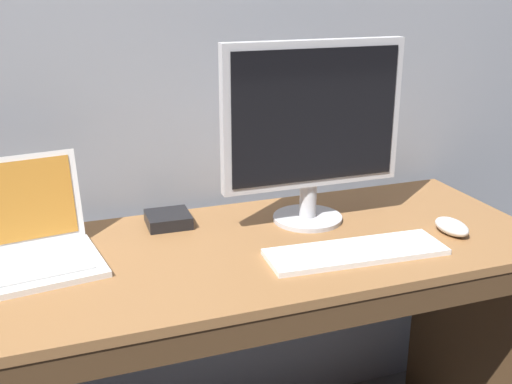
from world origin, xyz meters
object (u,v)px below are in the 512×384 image
external_monitor (313,124)px  laptop_white (22,249)px  computer_mouse (452,227)px  external_drive_box (168,219)px  wired_keyboard (356,252)px

external_monitor → laptop_white: bearing=-178.6°
external_monitor → computer_mouse: external_monitor is taller
computer_mouse → external_drive_box: bearing=150.9°
laptop_white → wired_keyboard: bearing=-15.7°
external_monitor → wired_keyboard: (0.02, -0.23, -0.26)m
laptop_white → wired_keyboard: (0.75, -0.21, -0.03)m
external_drive_box → laptop_white: bearing=-160.8°
wired_keyboard → external_drive_box: (-0.38, 0.34, 0.01)m
computer_mouse → wired_keyboard: bearing=-178.9°
external_monitor → computer_mouse: (0.31, -0.20, -0.25)m
laptop_white → external_drive_box: (0.37, 0.13, -0.02)m
wired_keyboard → computer_mouse: bearing=5.7°
wired_keyboard → laptop_white: bearing=164.3°
laptop_white → computer_mouse: size_ratio=3.29×
wired_keyboard → external_drive_box: external_drive_box is taller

